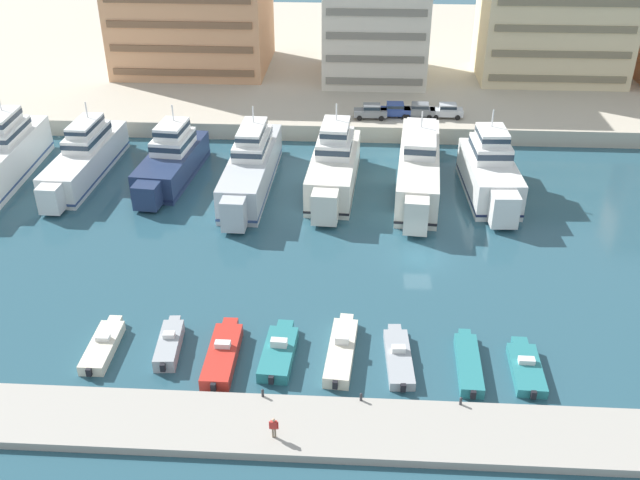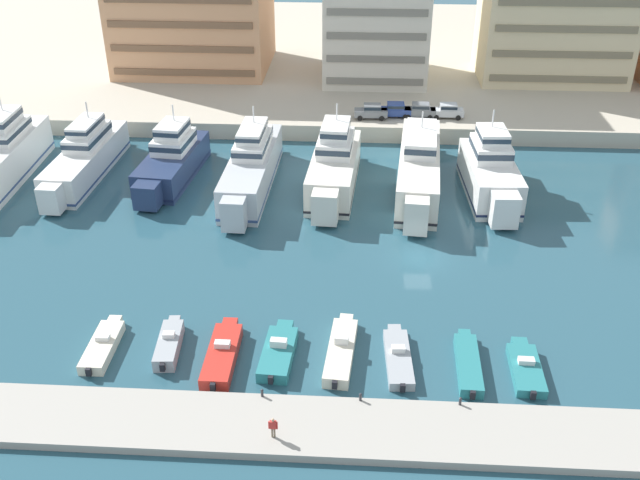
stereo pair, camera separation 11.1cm
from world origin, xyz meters
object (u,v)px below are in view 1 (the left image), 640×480
yacht_silver_center_left (251,166)px  yacht_white_mid_right (490,173)px  yacht_white_far_left (1,156)px  motorboat_red_mid_left (223,354)px  car_silver_center_left (447,110)px  car_grey_mid_left (419,110)px  motorboat_teal_center_left (279,352)px  motorboat_grey_left (169,344)px  motorboat_cream_center (341,351)px  yacht_ivory_center (334,166)px  yacht_white_left (85,157)px  yacht_ivory_center_right (419,167)px  car_grey_far_left (371,111)px  motorboat_teal_right (526,368)px  pedestrian_near_edge (274,426)px  car_blue_left (394,109)px  yacht_navy_mid_left (171,160)px  motorboat_teal_mid_right (468,363)px  motorboat_cream_far_left (103,346)px  motorboat_grey_center_right (399,357)px

yacht_silver_center_left → yacht_white_mid_right: (25.13, -0.53, 0.17)m
yacht_white_far_left → motorboat_red_mid_left: 41.73m
car_silver_center_left → car_grey_mid_left: bearing=-179.4°
motorboat_teal_center_left → yacht_white_mid_right: bearing=55.4°
yacht_silver_center_left → yacht_white_mid_right: yacht_white_mid_right is taller
motorboat_grey_left → motorboat_cream_center: 12.75m
yacht_white_far_left → yacht_ivory_center: (36.35, -0.30, -0.11)m
motorboat_cream_center → yacht_ivory_center: bearing=93.5°
yacht_white_left → yacht_white_mid_right: size_ratio=1.25×
yacht_ivory_center_right → car_grey_far_left: (-5.05, 15.09, 0.65)m
motorboat_teal_right → car_grey_far_left: size_ratio=1.53×
yacht_white_left → motorboat_cream_center: size_ratio=2.42×
yacht_white_far_left → pedestrian_near_edge: bearing=-47.6°
yacht_ivory_center → car_blue_left: 17.89m
yacht_navy_mid_left → motorboat_teal_mid_right: bearing=-46.6°
yacht_silver_center_left → pedestrian_near_edge: bearing=-79.8°
car_silver_center_left → yacht_white_far_left: bearing=-161.9°
yacht_white_far_left → yacht_white_left: size_ratio=1.00×
motorboat_teal_center_left → car_silver_center_left: bearing=70.2°
motorboat_cream_center → car_silver_center_left: car_silver_center_left is taller
motorboat_cream_far_left → motorboat_teal_mid_right: (26.81, -0.43, -0.01)m
yacht_silver_center_left → car_grey_mid_left: bearing=41.9°
yacht_navy_mid_left → car_grey_mid_left: 31.74m
pedestrian_near_edge → motorboat_grey_left: bearing=134.9°
yacht_ivory_center_right → car_grey_far_left: 15.93m
motorboat_teal_mid_right → car_grey_far_left: car_grey_far_left is taller
car_grey_far_left → car_grey_mid_left: 6.09m
motorboat_teal_center_left → motorboat_teal_right: 17.77m
motorboat_teal_center_left → motorboat_teal_mid_right: 13.72m
motorboat_grey_left → motorboat_teal_right: bearing=-2.1°
motorboat_teal_right → yacht_ivory_center_right: bearing=101.2°
yacht_white_mid_right → motorboat_grey_center_right: size_ratio=2.19×
motorboat_red_mid_left → motorboat_teal_right: 21.81m
yacht_white_left → yacht_ivory_center_right: (36.52, -0.83, 0.20)m
yacht_white_left → motorboat_grey_left: (16.50, -29.77, -1.62)m
yacht_white_far_left → yacht_navy_mid_left: size_ratio=1.19×
motorboat_red_mid_left → motorboat_cream_center: bearing=6.3°
yacht_ivory_center_right → car_blue_left: bearing=97.6°
motorboat_cream_center → car_grey_mid_left: (8.26, 44.77, 2.51)m
motorboat_teal_center_left → motorboat_teal_mid_right: (13.71, -0.41, -0.06)m
motorboat_red_mid_left → car_silver_center_left: 50.12m
yacht_navy_mid_left → motorboat_red_mid_left: bearing=-70.2°
motorboat_grey_left → car_grey_mid_left: 49.56m
yacht_white_far_left → yacht_white_mid_right: size_ratio=1.26×
car_blue_left → motorboat_teal_mid_right: bearing=-85.0°
car_blue_left → yacht_ivory_center: bearing=-112.7°
motorboat_teal_right → car_grey_far_left: bearing=103.7°
motorboat_teal_right → car_silver_center_left: size_ratio=1.54×
motorboat_grey_left → motorboat_cream_center: (12.75, 0.05, -0.05)m
pedestrian_near_edge → motorboat_teal_right: bearing=24.7°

